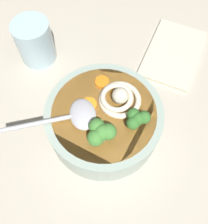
{
  "coord_description": "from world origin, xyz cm",
  "views": [
    {
      "loc": [
        10.19,
        19.21,
        49.25
      ],
      "look_at": [
        -2.47,
        3.62,
        9.97
      ],
      "focal_mm": 41.52,
      "sensor_mm": 36.0,
      "label": 1
    }
  ],
  "objects_px": {
    "noodle_pile": "(119,98)",
    "soup_spoon": "(75,116)",
    "drinking_glass": "(35,42)",
    "folded_napkin": "(173,53)",
    "soup_bowl": "(104,120)"
  },
  "relations": [
    {
      "from": "noodle_pile",
      "to": "soup_spoon",
      "type": "bearing_deg",
      "value": -15.61
    },
    {
      "from": "drinking_glass",
      "to": "folded_napkin",
      "type": "xyz_separation_m",
      "value": [
        -0.24,
        0.18,
        -0.04
      ]
    },
    {
      "from": "soup_spoon",
      "to": "folded_napkin",
      "type": "bearing_deg",
      "value": -149.39
    },
    {
      "from": "noodle_pile",
      "to": "soup_spoon",
      "type": "xyz_separation_m",
      "value": [
        0.08,
        -0.02,
        -0.0
      ]
    },
    {
      "from": "soup_spoon",
      "to": "soup_bowl",
      "type": "bearing_deg",
      "value": 180.0
    },
    {
      "from": "drinking_glass",
      "to": "folded_napkin",
      "type": "distance_m",
      "value": 0.3
    },
    {
      "from": "soup_spoon",
      "to": "noodle_pile",
      "type": "bearing_deg",
      "value": -169.3
    },
    {
      "from": "drinking_glass",
      "to": "noodle_pile",
      "type": "bearing_deg",
      "value": 98.83
    },
    {
      "from": "soup_spoon",
      "to": "drinking_glass",
      "type": "height_order",
      "value": "drinking_glass"
    },
    {
      "from": "soup_bowl",
      "to": "folded_napkin",
      "type": "xyz_separation_m",
      "value": [
        -0.23,
        -0.04,
        -0.03
      ]
    },
    {
      "from": "soup_bowl",
      "to": "folded_napkin",
      "type": "distance_m",
      "value": 0.24
    },
    {
      "from": "folded_napkin",
      "to": "noodle_pile",
      "type": "bearing_deg",
      "value": 12.06
    },
    {
      "from": "noodle_pile",
      "to": "soup_spoon",
      "type": "height_order",
      "value": "noodle_pile"
    },
    {
      "from": "noodle_pile",
      "to": "drinking_glass",
      "type": "distance_m",
      "value": 0.23
    },
    {
      "from": "drinking_glass",
      "to": "folded_napkin",
      "type": "bearing_deg",
      "value": 142.05
    }
  ]
}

